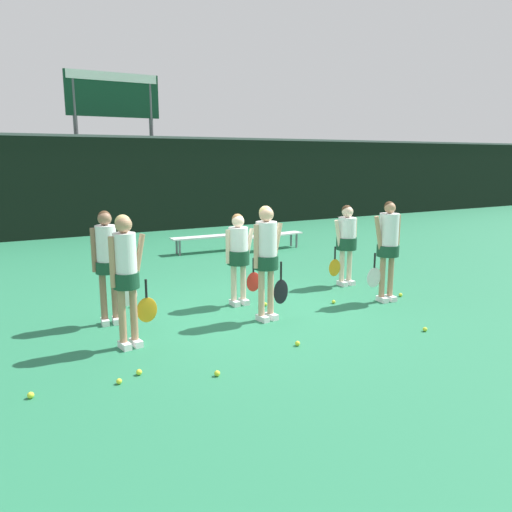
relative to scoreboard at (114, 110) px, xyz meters
The scene contains 21 objects.
ground_plane 11.63m from the scoreboard, 92.37° to the right, with size 140.00×140.00×0.00m, color #26724C.
fence_windscreen 2.73m from the scoreboard, 113.97° to the right, with size 60.00×0.08×3.27m.
scoreboard is the anchor object (origin of this frame).
bench_courtside 7.64m from the scoreboard, 65.96° to the right, with size 2.03×0.55×0.44m.
bench_far 6.77m from the scoreboard, 80.09° to the right, with size 1.94×0.42×0.44m.
player_0 12.15m from the scoreboard, 103.28° to the right, with size 0.63×0.35×1.81m.
player_1 11.76m from the scoreboard, 92.45° to the right, with size 0.66×0.38×1.82m.
player_2 12.02m from the scoreboard, 80.45° to the right, with size 0.69×0.39×1.79m.
player_3 11.12m from the scoreboard, 104.65° to the right, with size 0.65×0.36×1.76m.
player_4 10.87m from the scoreboard, 92.68° to the right, with size 0.67×0.39×1.60m.
player_5 10.87m from the scoreboard, 78.78° to the right, with size 0.68×0.41×1.62m.
tennis_ball_0 10.73m from the scoreboard, 102.84° to the right, with size 0.07×0.07×0.07m, color #CCE033.
tennis_ball_1 13.37m from the scoreboard, 102.94° to the right, with size 0.07×0.07×0.07m, color #CCE033.
tennis_ball_2 11.93m from the scoreboard, 84.86° to the right, with size 0.07×0.07×0.07m, color #CCE033.
tennis_ball_3 12.34m from the scoreboard, 78.24° to the right, with size 0.07×0.07×0.07m, color #CCE033.
tennis_ball_4 13.21m from the scoreboard, 93.10° to the right, with size 0.07×0.07×0.07m, color #CCE033.
tennis_ball_5 13.55m from the scoreboard, 103.97° to the right, with size 0.07×0.07×0.07m, color #CCE033.
tennis_ball_6 13.67m from the scoreboard, 84.26° to the right, with size 0.07×0.07×0.07m, color #CCE033.
tennis_ball_7 13.68m from the scoreboard, 99.04° to the right, with size 0.07×0.07×0.07m, color #CCE033.
tennis_ball_8 13.69m from the scoreboard, 108.00° to the right, with size 0.07×0.07×0.07m, color #CCE033.
tennis_ball_9 11.47m from the scoreboard, 90.72° to the right, with size 0.07×0.07×0.07m, color #CCE033.
Camera 1 is at (-3.86, -7.07, 2.54)m, focal length 35.00 mm.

